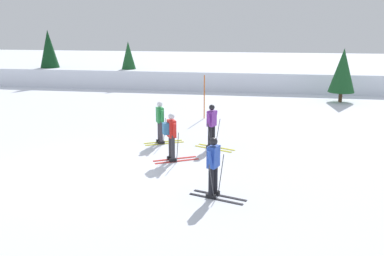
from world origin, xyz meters
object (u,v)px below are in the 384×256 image
Objects in this scene: skier_purple at (212,125)px; conifer_far_left at (129,60)px; conifer_far_right at (343,71)px; conifer_far_centre at (49,52)px; trail_marker_pole at (204,97)px; skier_green at (160,121)px; skier_red at (171,135)px; skier_blue at (214,166)px.

skier_purple is 0.50× the size of conifer_far_left.
conifer_far_centre is at bearing 169.27° from conifer_far_right.
trail_marker_pole is at bearing -54.28° from conifer_far_left.
conifer_far_left reaches higher than skier_purple.
skier_purple is at bearing -79.07° from trail_marker_pole.
skier_purple is 2.13m from skier_green.
skier_red is at bearing -51.66° from conifer_far_centre.
conifer_far_right is at bearing 68.68° from skier_blue.
skier_green is at bearing -49.86° from conifer_far_centre.
conifer_far_centre is (-14.54, 15.03, 1.65)m from skier_purple.
skier_purple is at bearing 56.13° from skier_red.
trail_marker_pole is 0.52× the size of conifer_far_centre.
conifer_far_left is 6.46m from conifer_far_centre.
skier_blue is 0.78× the size of trail_marker_pole.
skier_blue and skier_purple have the same top height.
skier_red and skier_blue have the same top height.
conifer_far_centre is at bearing 127.52° from skier_blue.
conifer_far_left is 15.34m from conifer_far_right.
skier_blue is at bearing -61.43° from skier_green.
conifer_far_right is (8.82, 10.72, 1.02)m from skier_green.
conifer_far_right is at bearing -10.73° from conifer_far_centre.
conifer_far_right reaches higher than skier_red.
skier_green is at bearing 118.57° from skier_blue.
conifer_far_left is 0.80× the size of conifer_far_centre.
skier_green is (-2.11, 0.29, 0.00)m from skier_purple.
conifer_far_right reaches higher than skier_purple.
conifer_far_right is at bearing 58.26° from skier_red.
conifer_far_right is (7.93, 12.82, 0.98)m from skier_red.
skier_red is 2.28m from skier_green.
conifer_far_centre reaches higher than skier_red.
skier_purple is 20.98m from conifer_far_centre.
skier_red is 1.00× the size of skier_blue.
trail_marker_pole is 0.67× the size of conifer_far_right.
conifer_far_left reaches higher than skier_blue.
skier_blue is 1.00× the size of skier_green.
conifer_far_left is at bearing 112.19° from skier_green.
skier_blue is 16.86m from conifer_far_right.
skier_blue is 1.00× the size of skier_purple.
trail_marker_pole reaches higher than skier_green.
conifer_far_right is (6.12, 15.68, 1.02)m from skier_blue.
skier_purple is at bearing -121.38° from conifer_far_right.
skier_purple is at bearing 97.23° from skier_blue.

